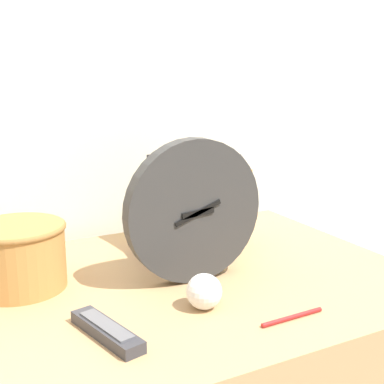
# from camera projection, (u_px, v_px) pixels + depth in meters

# --- Properties ---
(wall_back) EXTENTS (6.00, 0.04, 2.40)m
(wall_back) POSITION_uv_depth(u_px,v_px,m) (86.00, 34.00, 1.31)
(wall_back) COLOR silver
(wall_back) RESTS_ON ground_plane
(desk_clock) EXTENTS (0.29, 0.04, 0.29)m
(desk_clock) POSITION_uv_depth(u_px,v_px,m) (194.00, 211.00, 1.05)
(desk_clock) COLOR #333333
(desk_clock) RESTS_ON desk
(book_stack) EXTENTS (0.23, 0.20, 0.22)m
(book_stack) POSITION_uv_depth(u_px,v_px,m) (193.00, 203.00, 1.26)
(book_stack) COLOR #7A3899
(book_stack) RESTS_ON desk
(basket) EXTENTS (0.19, 0.19, 0.13)m
(basket) POSITION_uv_depth(u_px,v_px,m) (18.00, 254.00, 1.03)
(basket) COLOR #B27A3D
(basket) RESTS_ON desk
(tv_remote) EXTENTS (0.07, 0.17, 0.02)m
(tv_remote) POSITION_uv_depth(u_px,v_px,m) (107.00, 331.00, 0.85)
(tv_remote) COLOR #333338
(tv_remote) RESTS_ON desk
(crumpled_paper_ball) EXTENTS (0.06, 0.06, 0.06)m
(crumpled_paper_ball) POSITION_uv_depth(u_px,v_px,m) (204.00, 291.00, 0.95)
(crumpled_paper_ball) COLOR white
(crumpled_paper_ball) RESTS_ON desk
(pen) EXTENTS (0.13, 0.01, 0.01)m
(pen) POSITION_uv_depth(u_px,v_px,m) (292.00, 317.00, 0.92)
(pen) COLOR #B21E1E
(pen) RESTS_ON desk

